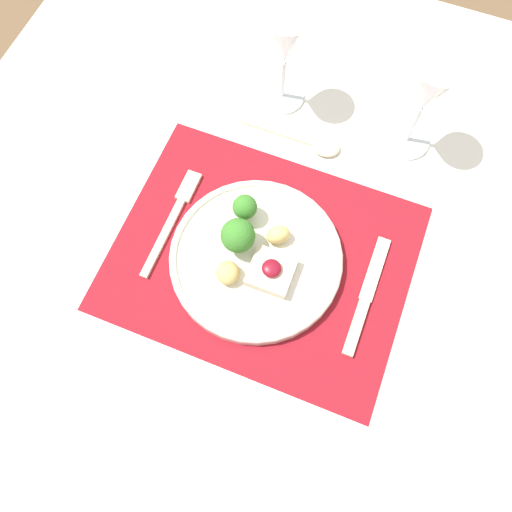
{
  "coord_description": "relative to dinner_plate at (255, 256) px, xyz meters",
  "views": [
    {
      "loc": [
        0.09,
        -0.26,
        1.46
      ],
      "look_at": [
        -0.01,
        -0.01,
        0.77
      ],
      "focal_mm": 35.0,
      "sensor_mm": 36.0,
      "label": 1
    }
  ],
  "objects": [
    {
      "name": "ground_plane",
      "position": [
        0.01,
        0.01,
        -0.76
      ],
      "size": [
        8.0,
        8.0,
        0.0
      ],
      "primitive_type": "plane",
      "color": "brown"
    },
    {
      "name": "dining_table",
      "position": [
        0.01,
        0.01,
        -0.1
      ],
      "size": [
        1.17,
        1.24,
        0.74
      ],
      "color": "white",
      "rests_on": "ground_plane"
    },
    {
      "name": "placemat",
      "position": [
        0.01,
        0.01,
        -0.02
      ],
      "size": [
        0.45,
        0.36,
        0.0
      ],
      "primitive_type": "cube",
      "color": "maroon",
      "rests_on": "dining_table"
    },
    {
      "name": "dinner_plate",
      "position": [
        0.0,
        0.0,
        0.0
      ],
      "size": [
        0.26,
        0.26,
        0.08
      ],
      "color": "silver",
      "rests_on": "placemat"
    },
    {
      "name": "fork",
      "position": [
        -0.15,
        0.02,
        -0.01
      ],
      "size": [
        0.02,
        0.19,
        0.01
      ],
      "rotation": [
        0.0,
        0.0,
        0.04
      ],
      "color": "beige",
      "rests_on": "placemat"
    },
    {
      "name": "knife",
      "position": [
        0.18,
        -0.01,
        -0.01
      ],
      "size": [
        0.02,
        0.19,
        0.01
      ],
      "rotation": [
        0.0,
        0.0,
        -0.04
      ],
      "color": "beige",
      "rests_on": "placemat"
    },
    {
      "name": "spoon",
      "position": [
        0.01,
        0.23,
        -0.01
      ],
      "size": [
        0.18,
        0.04,
        0.01
      ],
      "rotation": [
        0.0,
        0.0,
        0.01
      ],
      "color": "beige",
      "rests_on": "dining_table"
    },
    {
      "name": "wine_glass_near",
      "position": [
        0.16,
        0.3,
        0.1
      ],
      "size": [
        0.08,
        0.08,
        0.18
      ],
      "color": "white",
      "rests_on": "dining_table"
    },
    {
      "name": "wine_glass_far",
      "position": [
        -0.07,
        0.3,
        0.1
      ],
      "size": [
        0.08,
        0.08,
        0.18
      ],
      "color": "white",
      "rests_on": "dining_table"
    }
  ]
}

